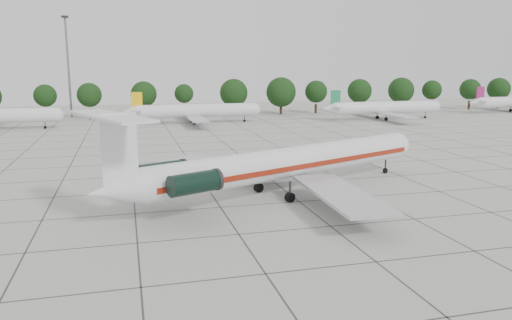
# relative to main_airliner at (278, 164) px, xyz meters

# --- Properties ---
(ground) EXTENTS (260.00, 260.00, 0.00)m
(ground) POSITION_rel_main_airliner_xyz_m (1.38, -2.66, -3.42)
(ground) COLOR #AEADA6
(ground) RESTS_ON ground
(apron_joints) EXTENTS (170.00, 170.00, 0.02)m
(apron_joints) POSITION_rel_main_airliner_xyz_m (1.38, 12.34, -3.41)
(apron_joints) COLOR #383838
(apron_joints) RESTS_ON ground
(main_airliner) EXTENTS (39.61, 29.79, 9.68)m
(main_airliner) POSITION_rel_main_airliner_xyz_m (0.00, 0.00, 0.00)
(main_airliner) COLOR silver
(main_airliner) RESTS_ON ground
(bg_airliner_c) EXTENTS (28.24, 27.20, 7.40)m
(bg_airliner_c) POSITION_rel_main_airliner_xyz_m (0.79, 66.45, -0.51)
(bg_airliner_c) COLOR silver
(bg_airliner_c) RESTS_ON ground
(bg_airliner_d) EXTENTS (28.24, 27.20, 7.40)m
(bg_airliner_d) POSITION_rel_main_airliner_xyz_m (46.99, 62.79, -0.51)
(bg_airliner_d) COLOR silver
(bg_airliner_d) RESTS_ON ground
(tree_line) EXTENTS (249.86, 8.44, 10.22)m
(tree_line) POSITION_rel_main_airliner_xyz_m (-10.30, 82.34, 2.56)
(tree_line) COLOR #332114
(tree_line) RESTS_ON ground
(floodlight_mast) EXTENTS (1.60, 1.60, 25.45)m
(floodlight_mast) POSITION_rel_main_airliner_xyz_m (-28.62, 89.34, 10.86)
(floodlight_mast) COLOR slate
(floodlight_mast) RESTS_ON ground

